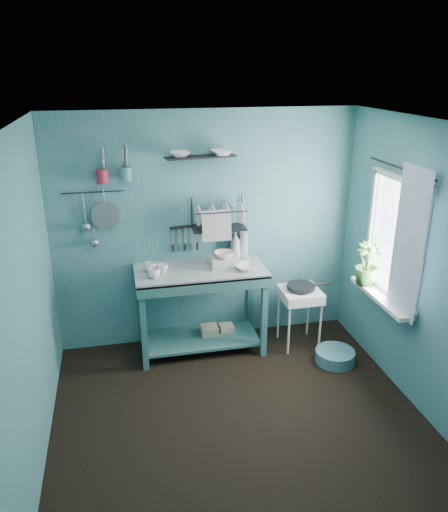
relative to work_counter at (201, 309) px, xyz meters
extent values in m
plane|color=black|center=(0.12, -1.22, -0.47)|extent=(3.20, 3.20, 0.00)
plane|color=silver|center=(0.12, -1.22, 2.03)|extent=(3.20, 3.20, 0.00)
plane|color=#3D737C|center=(0.12, 0.28, 0.78)|extent=(3.20, 0.00, 3.20)
plane|color=#3D737C|center=(0.12, -2.72, 0.78)|extent=(3.20, 0.00, 3.20)
plane|color=#3D737C|center=(-1.48, -1.22, 0.78)|extent=(0.00, 3.00, 3.00)
plane|color=#3D737C|center=(1.72, -1.22, 0.78)|extent=(0.00, 3.00, 3.00)
cube|color=#2E6161|center=(0.00, 0.00, 0.00)|extent=(1.43, 0.88, 0.95)
imported|color=white|center=(-0.48, -0.16, 0.52)|extent=(0.12, 0.12, 0.10)
imported|color=white|center=(-0.38, -0.06, 0.52)|extent=(0.14, 0.14, 0.09)
imported|color=white|center=(-0.50, 0.00, 0.52)|extent=(0.17, 0.17, 0.10)
cube|color=beige|center=(0.25, -0.02, 0.52)|extent=(0.28, 0.22, 0.10)
imported|color=white|center=(0.25, -0.02, 0.60)|extent=(0.20, 0.19, 0.06)
imported|color=beige|center=(0.42, 0.20, 0.62)|extent=(0.11, 0.12, 0.30)
cylinder|color=#A6B4B9|center=(0.52, 0.22, 0.61)|extent=(0.09, 0.09, 0.28)
imported|color=white|center=(0.45, -0.15, 0.50)|extent=(0.22, 0.22, 0.05)
cube|color=white|center=(1.06, -0.14, -0.14)|extent=(0.46, 0.46, 0.66)
cylinder|color=black|center=(1.06, -0.14, 0.22)|extent=(0.30, 0.30, 0.03)
cube|color=black|center=(-0.11, 0.25, 0.84)|extent=(0.32, 0.07, 0.03)
cube|color=black|center=(0.23, 0.15, 0.99)|extent=(0.57, 0.28, 0.32)
cube|color=black|center=(0.05, 0.18, 1.58)|extent=(0.72, 0.26, 0.01)
imported|color=white|center=(-0.15, 0.18, 1.54)|extent=(0.22, 0.22, 0.05)
imported|color=white|center=(0.27, 0.18, 1.59)|extent=(0.24, 0.24, 0.05)
cylinder|color=#A41E34|center=(-0.90, 0.20, 1.42)|extent=(0.11, 0.11, 0.13)
cylinder|color=teal|center=(-0.67, 0.20, 1.43)|extent=(0.11, 0.11, 0.13)
cylinder|color=gray|center=(-0.90, 0.23, 1.02)|extent=(0.28, 0.03, 0.28)
cylinder|color=gray|center=(-1.10, 0.24, 1.09)|extent=(0.01, 0.01, 0.30)
cylinder|color=gray|center=(-1.03, 0.24, 0.92)|extent=(0.01, 0.01, 0.30)
cylinder|color=black|center=(-1.00, 0.25, 1.26)|extent=(0.60, 0.01, 0.01)
plane|color=white|center=(1.71, -0.77, 0.93)|extent=(0.00, 1.10, 1.10)
cube|color=white|center=(1.62, -0.77, 0.34)|extent=(0.16, 0.95, 0.04)
plane|color=white|center=(1.64, -1.07, 0.98)|extent=(0.00, 1.35, 1.35)
cylinder|color=black|center=(1.66, -0.77, 1.58)|extent=(0.02, 1.05, 0.02)
imported|color=#326126|center=(1.59, -0.50, 0.57)|extent=(0.26, 0.26, 0.43)
cube|color=tan|center=(0.10, 0.05, -0.36)|extent=(0.18, 0.18, 0.22)
cube|color=tan|center=(0.30, 0.08, -0.37)|extent=(0.15, 0.15, 0.20)
cylinder|color=teal|center=(1.31, -0.57, -0.41)|extent=(0.41, 0.41, 0.13)
camera|label=1|loc=(-0.77, -4.68, 2.42)|focal=35.00mm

